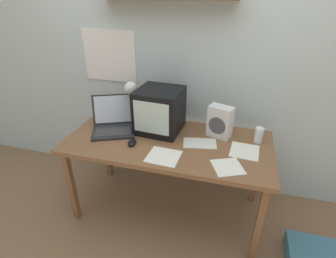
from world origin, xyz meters
The scene contains 13 objects.
ground_plane centered at (0.00, 0.00, 0.00)m, with size 12.00×12.00×0.00m, color #896548.
back_wall centered at (-0.01, 0.50, 1.31)m, with size 5.60×0.24×2.60m.
corner_desk centered at (0.00, 0.00, 0.65)m, with size 1.57×0.74×0.71m.
crt_monitor centered at (-0.11, 0.15, 0.88)m, with size 0.37×0.37×0.35m.
laptop centered at (-0.49, 0.07, 0.77)m, with size 0.44×0.44×0.25m.
desk_lamp centered at (-0.37, 0.21, 0.98)m, with size 0.11×0.17×0.38m.
juice_glass centered at (0.67, 0.16, 0.76)m, with size 0.06×0.06×0.12m.
space_heater centered at (0.37, 0.17, 0.84)m, with size 0.20×0.16×0.25m.
computer_mouse centered at (-0.25, -0.13, 0.73)m, with size 0.08×0.11×0.03m.
loose_paper_near_laptop centered at (0.03, -0.22, 0.71)m, with size 0.23×0.22×0.00m.
printed_handout centered at (0.24, 0.02, 0.71)m, with size 0.27×0.20×0.00m.
open_notebook centered at (0.57, 0.00, 0.71)m, with size 0.21×0.23×0.00m.
loose_paper_near_monitor centered at (0.47, -0.23, 0.71)m, with size 0.25×0.25×0.00m.
Camera 1 is at (0.47, -1.68, 1.75)m, focal length 28.00 mm.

